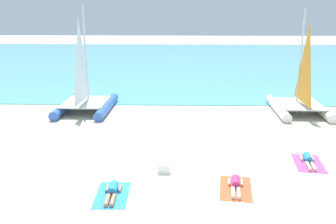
% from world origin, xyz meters
% --- Properties ---
extents(ground_plane, '(120.00, 120.00, 0.00)m').
position_xyz_m(ground_plane, '(0.00, 10.00, 0.00)').
color(ground_plane, beige).
extents(ocean_water, '(120.00, 40.00, 0.05)m').
position_xyz_m(ocean_water, '(0.00, 30.46, 0.03)').
color(ocean_water, '#5BB2C1').
rests_on(ocean_water, ground).
extents(sailboat_blue, '(3.18, 4.88, 6.27)m').
position_xyz_m(sailboat_blue, '(-5.14, 9.05, 0.93)').
color(sailboat_blue, blue).
rests_on(sailboat_blue, ground).
extents(sailboat_white, '(3.10, 4.75, 6.09)m').
position_xyz_m(sailboat_white, '(7.75, 8.98, 0.91)').
color(sailboat_white, white).
rests_on(sailboat_white, ground).
extents(towel_left, '(1.15, 1.93, 0.01)m').
position_xyz_m(towel_left, '(-1.73, -1.49, 0.01)').
color(towel_left, '#338CD8').
rests_on(towel_left, ground).
extents(sunbather_left, '(0.55, 1.56, 0.30)m').
position_xyz_m(sunbather_left, '(-1.74, -1.42, 0.13)').
color(sunbather_left, '#268CCC').
rests_on(sunbather_left, towel_left).
extents(towel_middle, '(1.33, 2.02, 0.01)m').
position_xyz_m(towel_middle, '(2.54, -0.89, 0.01)').
color(towel_middle, '#EA5933').
rests_on(towel_middle, ground).
extents(sunbather_middle, '(0.61, 1.57, 0.30)m').
position_xyz_m(sunbather_middle, '(2.54, -0.83, 0.13)').
color(sunbather_middle, '#D83372').
rests_on(sunbather_middle, towel_middle).
extents(towel_right, '(1.33, 2.02, 0.01)m').
position_xyz_m(towel_right, '(5.84, 1.39, 0.01)').
color(towel_right, '#D84C99').
rests_on(towel_right, ground).
extents(sunbather_right, '(0.60, 1.57, 0.30)m').
position_xyz_m(sunbather_right, '(5.85, 1.45, 0.13)').
color(sunbather_right, '#268CCC').
rests_on(sunbather_right, towel_right).
extents(cooler_box, '(0.50, 0.36, 0.36)m').
position_xyz_m(cooler_box, '(-0.05, 0.38, 0.18)').
color(cooler_box, white).
rests_on(cooler_box, ground).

